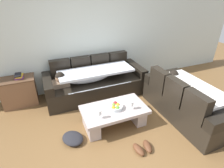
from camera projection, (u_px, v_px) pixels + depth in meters
name	position (u px, v px, depth m)	size (l,w,h in m)	color
ground_plane	(127.00, 137.00, 3.15)	(14.00, 14.00, 0.00)	brown
back_wall	(89.00, 35.00, 4.24)	(9.00, 0.10, 2.70)	silver
couch_along_wall	(94.00, 82.00, 4.28)	(2.33, 0.92, 0.88)	black
couch_near_window	(187.00, 101.00, 3.56)	(0.92, 1.87, 0.88)	black
coffee_table	(114.00, 114.00, 3.34)	(1.20, 0.68, 0.38)	#B9ABA9
fruit_bowl	(115.00, 107.00, 3.25)	(0.28, 0.28, 0.10)	silver
wine_glass_near_left	(100.00, 113.00, 2.97)	(0.07, 0.07, 0.17)	silver
wine_glass_near_right	(132.00, 104.00, 3.20)	(0.07, 0.07, 0.17)	silver
side_cabinet	(19.00, 92.00, 3.91)	(0.72, 0.44, 0.64)	brown
book_stack_on_cabinet	(19.00, 76.00, 3.76)	(0.17, 0.23, 0.10)	#72337F
pair_of_shoes	(143.00, 148.00, 2.89)	(0.33, 0.29, 0.09)	#59331E
crumpled_garment	(73.00, 138.00, 3.05)	(0.40, 0.32, 0.12)	#232328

